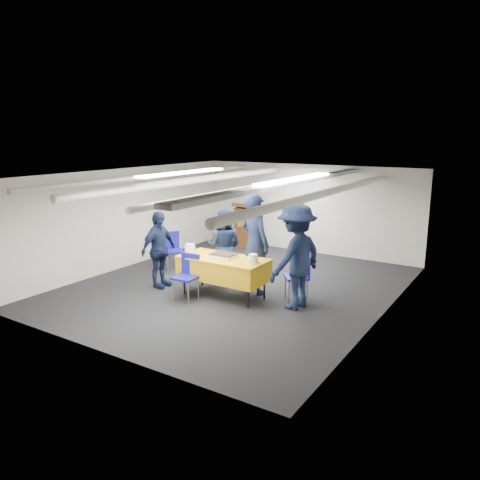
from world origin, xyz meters
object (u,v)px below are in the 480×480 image
chair_left (172,247)px  sailor_a (255,244)px  podium (247,225)px  sailor_b (224,246)px  serving_table (223,268)px  chair_near (188,272)px  chair_right (301,273)px  sheet_cake (224,255)px  sailor_c (159,250)px  sailor_d (296,257)px

chair_left → sailor_a: bearing=-8.4°
podium → sailor_b: bearing=-66.9°
serving_table → chair_near: bearing=-134.3°
podium → chair_left: bearing=-96.6°
podium → chair_right: (3.06, -3.03, -0.08)m
sailor_a → sailor_b: 0.88m
chair_left → serving_table: bearing=-23.6°
sheet_cake → sailor_c: size_ratio=0.30×
chair_near → sailor_b: 1.21m
podium → chair_right: 4.31m
chair_right → sailor_c: sailor_c is taller
sailor_b → serving_table: bearing=107.6°
sheet_cake → sailor_a: sailor_a is taller
sheet_cake → chair_right: 1.50m
sheet_cake → podium: bearing=115.3°
chair_near → sailor_a: 1.41m
podium → sailor_d: bearing=-47.6°
chair_near → sailor_d: (1.90, 0.69, 0.41)m
chair_right → sailor_b: bearing=177.4°
sailor_c → sailor_d: bearing=-81.2°
chair_right → sailor_a: 1.06m
chair_near → sailor_d: size_ratio=0.46×
podium → sailor_c: size_ratio=0.80×
chair_left → sailor_d: (3.47, -0.69, 0.41)m
podium → chair_right: podium is taller
chair_right → sailor_c: (-2.76, -0.84, 0.25)m
serving_table → sailor_d: size_ratio=0.91×
chair_near → sheet_cake: bearing=47.2°
sheet_cake → sailor_d: (1.43, 0.18, 0.13)m
sailor_d → chair_near: bearing=-57.3°
podium → sailor_d: size_ratio=0.66×
serving_table → sailor_b: 0.87m
chair_right → sailor_a: (-0.96, -0.08, 0.45)m
sheet_cake → sailor_d: 1.45m
serving_table → sailor_d: sailor_d is taller
chair_near → sailor_b: (0.01, 1.18, 0.26)m
podium → serving_table: bearing=-64.7°
chair_near → chair_left: (-1.57, 1.38, 0.00)m
sheet_cake → chair_near: (-0.47, -0.51, -0.28)m
serving_table → sheet_cake: 0.25m
chair_right → sailor_d: sailor_d is taller
sheet_cake → chair_left: (-2.04, 0.87, -0.28)m
chair_near → chair_left: 2.09m
sailor_b → sheet_cake: bearing=107.9°
chair_near → podium: bearing=106.8°
sailor_c → podium: bearing=4.7°
serving_table → chair_right: chair_right is taller
sailor_b → sailor_d: 1.96m
serving_table → chair_right: 1.47m
chair_near → chair_left: bearing=138.7°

